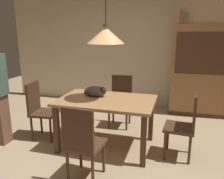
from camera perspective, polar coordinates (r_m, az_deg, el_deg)
The scene contains 13 objects.
ground at distance 3.30m, azimuth -2.75°, elevation -17.06°, with size 10.00×10.00×0.00m, color tan.
back_wall at distance 5.40m, azimuth 6.43°, elevation 11.41°, with size 6.40×0.10×2.90m, color beige.
dining_table at distance 3.39m, azimuth -1.42°, elevation -4.06°, with size 1.40×0.90×0.75m.
chair_right_side at distance 3.29m, azimuth 17.79°, elevation -7.92°, with size 0.43×0.43×0.93m.
chair_near_front at distance 2.69m, azimuth -7.35°, elevation -12.52°, with size 0.43×0.43×0.93m.
chair_left_side at distance 3.91m, azimuth -17.45°, elevation -4.36°, with size 0.44×0.44×0.93m.
chair_far_back at distance 4.24m, azimuth 2.16°, elevation -2.21°, with size 0.42×0.42×0.93m.
cat_sleeping at distance 3.52m, azimuth -3.99°, elevation -0.41°, with size 0.39×0.23×0.16m.
pendant_lamp at distance 3.22m, azimuth -1.54°, elevation 13.31°, with size 0.52×0.52×1.30m.
hutch_bookcase at distance 5.06m, azimuth 20.71°, elevation 3.99°, with size 1.12×0.45×1.85m.
book_red_tall at distance 4.99m, azimuth 16.74°, elevation 16.89°, with size 0.04×0.22×0.28m, color #B73833.
book_green_slim at distance 4.99m, azimuth 17.32°, elevation 16.73°, with size 0.03×0.20×0.26m, color #427A4C.
book_brown_thick at distance 4.99m, azimuth 18.03°, elevation 16.45°, with size 0.06×0.24×0.22m, color brown.
Camera 1 is at (0.94, -2.66, 1.72)m, focal length 36.87 mm.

